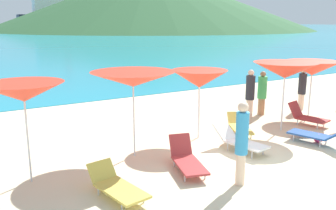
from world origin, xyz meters
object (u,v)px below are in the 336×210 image
at_px(umbrella_0, 24,92).
at_px(beachgoer_3, 242,140).
at_px(beachgoer_4, 302,88).
at_px(umbrella_1, 133,79).
at_px(lounge_chair_7, 317,135).
at_px(lounge_chair_6, 239,126).
at_px(beachgoer_2, 262,92).
at_px(lounge_chair_2, 116,185).
at_px(cruise_ship, 80,12).
at_px(beachgoer_0, 250,92).
at_px(lounge_chair_4, 239,140).
at_px(lounge_chair_3, 306,116).
at_px(umbrella_3, 285,70).
at_px(umbrella_4, 312,68).
at_px(beach_ball, 318,138).
at_px(umbrella_2, 199,79).
at_px(lounge_chair_5, 187,159).

distance_m(umbrella_0, beachgoer_3, 4.84).
bearing_deg(beachgoer_4, umbrella_1, 34.53).
height_order(umbrella_0, lounge_chair_7, umbrella_0).
bearing_deg(beachgoer_4, lounge_chair_6, 40.42).
height_order(umbrella_1, lounge_chair_6, umbrella_1).
xyz_separation_m(umbrella_0, beachgoer_2, (8.93, 1.73, -1.18)).
distance_m(lounge_chair_2, cruise_ship, 186.89).
bearing_deg(beachgoer_0, lounge_chair_4, -125.38).
height_order(lounge_chair_3, lounge_chair_4, lounge_chair_3).
bearing_deg(lounge_chair_6, lounge_chair_3, 17.47).
xyz_separation_m(lounge_chair_2, lounge_chair_6, (5.22, 2.05, -0.01)).
xyz_separation_m(umbrella_3, cruise_ship, (50.76, 176.15, 6.06)).
relative_size(umbrella_3, lounge_chair_3, 1.59).
bearing_deg(umbrella_4, beach_ball, -136.90).
bearing_deg(umbrella_3, lounge_chair_2, -166.93).
bearing_deg(beach_ball, cruise_ship, 74.04).
bearing_deg(beachgoer_2, lounge_chair_6, 100.15).
distance_m(umbrella_4, lounge_chair_3, 2.03).
bearing_deg(beach_ball, umbrella_3, 88.62).
relative_size(umbrella_1, beachgoer_2, 1.40).
bearing_deg(beachgoer_4, lounge_chair_2, 44.26).
relative_size(beachgoer_0, beachgoer_4, 1.06).
bearing_deg(beach_ball, lounge_chair_3, 48.64).
bearing_deg(lounge_chair_7, umbrella_2, -57.42).
height_order(lounge_chair_2, cruise_ship, cruise_ship).
distance_m(lounge_chair_4, beachgoer_2, 4.44).
height_order(lounge_chair_2, beachgoer_0, beachgoer_0).
relative_size(lounge_chair_6, beach_ball, 5.96).
bearing_deg(umbrella_4, lounge_chair_4, -162.34).
xyz_separation_m(umbrella_3, lounge_chair_2, (-6.61, -1.53, -1.77)).
bearing_deg(beachgoer_3, beachgoer_0, -31.97).
bearing_deg(umbrella_4, umbrella_3, -161.54).
bearing_deg(umbrella_2, lounge_chair_7, -41.17).
relative_size(beachgoer_0, beachgoer_3, 0.96).
xyz_separation_m(beachgoer_0, beachgoer_2, (0.70, 0.08, -0.07)).
bearing_deg(beachgoer_3, umbrella_4, -49.95).
distance_m(umbrella_1, lounge_chair_2, 3.01).
distance_m(umbrella_0, umbrella_3, 7.98).
xyz_separation_m(umbrella_3, umbrella_4, (2.39, 0.80, -0.17)).
xyz_separation_m(umbrella_4, beachgoer_0, (-2.14, 1.00, -0.88)).
bearing_deg(beachgoer_3, umbrella_0, 70.34).
distance_m(umbrella_2, umbrella_4, 5.22).
height_order(umbrella_0, beachgoer_0, umbrella_0).
relative_size(umbrella_2, lounge_chair_5, 1.27).
bearing_deg(beach_ball, beachgoer_3, -166.49).
relative_size(umbrella_3, lounge_chair_4, 1.33).
bearing_deg(beach_ball, umbrella_2, 141.00).
distance_m(umbrella_1, beachgoer_2, 6.48).
height_order(umbrella_1, lounge_chair_4, umbrella_1).
bearing_deg(lounge_chair_3, umbrella_3, 168.19).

